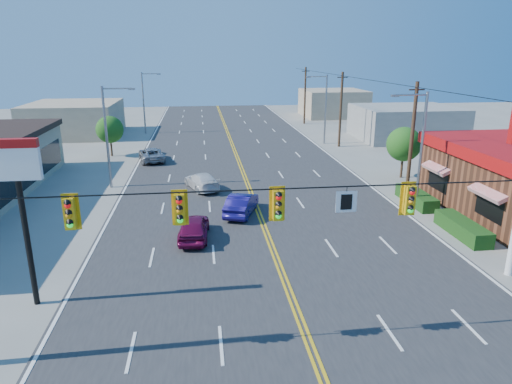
{
  "coord_description": "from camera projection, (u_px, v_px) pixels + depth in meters",
  "views": [
    {
      "loc": [
        -3.75,
        -14.49,
        10.38
      ],
      "look_at": [
        -0.45,
        12.09,
        2.2
      ],
      "focal_mm": 32.0,
      "sensor_mm": 36.0,
      "label": 1
    }
  ],
  "objects": [
    {
      "name": "utility_pole_near",
      "position": [
        412.0,
        138.0,
        34.52
      ],
      "size": [
        0.28,
        0.28,
        8.4
      ],
      "primitive_type": "cylinder",
      "color": "#47301E",
      "rests_on": "ground"
    },
    {
      "name": "tree_kfc_rear",
      "position": [
        404.0,
        144.0,
        38.84
      ],
      "size": [
        2.94,
        2.94,
        4.41
      ],
      "color": "#47301E",
      "rests_on": "ground"
    },
    {
      "name": "car_white",
      "position": [
        202.0,
        182.0,
        36.0
      ],
      "size": [
        3.14,
        4.77,
        1.28
      ],
      "primitive_type": "imported",
      "rotation": [
        0.0,
        0.0,
        3.47
      ],
      "color": "silver",
      "rests_on": "ground"
    },
    {
      "name": "streetlight_nw",
      "position": [
        145.0,
        99.0,
        60.19
      ],
      "size": [
        2.55,
        0.25,
        8.0
      ],
      "color": "gray",
      "rests_on": "ground"
    },
    {
      "name": "car_blue",
      "position": [
        241.0,
        205.0,
        30.36
      ],
      "size": [
        2.79,
        4.53,
        1.41
      ],
      "primitive_type": "imported",
      "rotation": [
        0.0,
        0.0,
        2.81
      ],
      "color": "navy",
      "rests_on": "ground"
    },
    {
      "name": "tree_west",
      "position": [
        110.0,
        130.0,
        47.15
      ],
      "size": [
        2.8,
        2.8,
        4.2
      ],
      "color": "#47301E",
      "rests_on": "ground"
    },
    {
      "name": "bld_east_mid",
      "position": [
        406.0,
        123.0,
        57.2
      ],
      "size": [
        12.0,
        10.0,
        4.0
      ],
      "primitive_type": "cube",
      "color": "gray",
      "rests_on": "ground"
    },
    {
      "name": "car_magenta",
      "position": [
        194.0,
        228.0,
        26.3
      ],
      "size": [
        1.95,
        4.25,
        1.41
      ],
      "primitive_type": "imported",
      "rotation": [
        0.0,
        0.0,
        3.07
      ],
      "color": "maroon",
      "rests_on": "ground"
    },
    {
      "name": "ground",
      "position": [
        307.0,
        340.0,
        17.22
      ],
      "size": [
        160.0,
        160.0,
        0.0
      ],
      "primitive_type": "plane",
      "color": "gray",
      "rests_on": "ground"
    },
    {
      "name": "car_silver",
      "position": [
        151.0,
        155.0,
        45.35
      ],
      "size": [
        3.15,
        5.15,
        1.33
      ],
      "primitive_type": "imported",
      "rotation": [
        0.0,
        0.0,
        3.35
      ],
      "color": "#9E9DA2",
      "rests_on": "ground"
    },
    {
      "name": "streetlight_sw",
      "position": [
        109.0,
        132.0,
        35.51
      ],
      "size": [
        2.55,
        0.25,
        8.0
      ],
      "color": "gray",
      "rests_on": "ground"
    },
    {
      "name": "streetlight_ne",
      "position": [
        324.0,
        105.0,
        53.24
      ],
      "size": [
        2.55,
        0.25,
        8.0
      ],
      "color": "gray",
      "rests_on": "ground"
    },
    {
      "name": "bld_west_far",
      "position": [
        75.0,
        119.0,
        59.81
      ],
      "size": [
        11.0,
        12.0,
        4.2
      ],
      "primitive_type": "cube",
      "color": "tan",
      "rests_on": "ground"
    },
    {
      "name": "utility_pole_mid",
      "position": [
        341.0,
        110.0,
        51.6
      ],
      "size": [
        0.28,
        0.28,
        8.4
      ],
      "primitive_type": "cylinder",
      "color": "#47301E",
      "rests_on": "ground"
    },
    {
      "name": "utility_pole_far",
      "position": [
        305.0,
        96.0,
        68.69
      ],
      "size": [
        0.28,
        0.28,
        8.4
      ],
      "primitive_type": "cylinder",
      "color": "#47301E",
      "rests_on": "ground"
    },
    {
      "name": "signal_span",
      "position": [
        308.0,
        219.0,
        15.78
      ],
      "size": [
        24.32,
        0.34,
        9.0
      ],
      "color": "#47301E",
      "rests_on": "ground"
    },
    {
      "name": "bld_east_far",
      "position": [
        333.0,
        103.0,
        77.66
      ],
      "size": [
        10.0,
        10.0,
        4.4
      ],
      "primitive_type": "cube",
      "color": "tan",
      "rests_on": "ground"
    },
    {
      "name": "streetlight_se",
      "position": [
        419.0,
        145.0,
        30.47
      ],
      "size": [
        2.55,
        0.25,
        8.0
      ],
      "color": "gray",
      "rests_on": "ground"
    },
    {
      "name": "road",
      "position": [
        249.0,
        189.0,
        36.2
      ],
      "size": [
        20.0,
        120.0,
        0.06
      ],
      "primitive_type": "cube",
      "color": "#2D2D30",
      "rests_on": "ground"
    },
    {
      "name": "pizza_hut_sign",
      "position": [
        19.0,
        189.0,
        18.21
      ],
      "size": [
        1.9,
        0.3,
        6.85
      ],
      "color": "black",
      "rests_on": "ground"
    }
  ]
}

